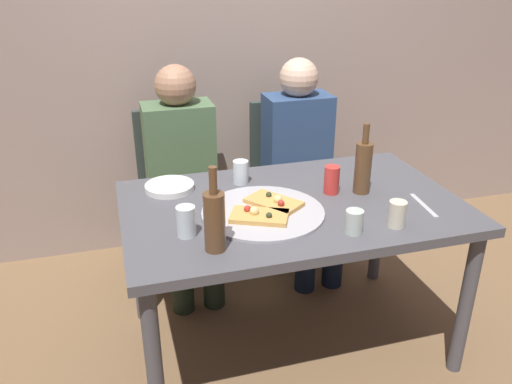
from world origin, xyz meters
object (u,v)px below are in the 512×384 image
object	(u,v)px
plate_stack	(170,187)
guest_in_sweater	(183,170)
wine_bottle	(363,166)
beer_bottle	(214,220)
table_knife	(423,205)
chair_left	(180,182)
pizza_tray	(263,212)
guest_in_beanie	(302,158)
short_glass	(397,214)
dining_table	(292,220)
pizza_slice_last	(274,202)
tumbler_far	(241,172)
pizza_slice_extra	(259,215)
wine_glass	(186,221)
tumbler_near	(354,222)
soda_can	(332,180)
chair_right	(292,169)

from	to	relation	value
plate_stack	guest_in_sweater	distance (m)	0.43
wine_bottle	beer_bottle	world-z (taller)	beer_bottle
table_knife	chair_left	world-z (taller)	chair_left
pizza_tray	guest_in_beanie	bearing A→B (deg)	58.71
wine_bottle	chair_left	xyz separation A→B (m)	(-0.68, 0.81, -0.33)
guest_in_beanie	chair_left	bearing A→B (deg)	-12.92
wine_bottle	short_glass	xyz separation A→B (m)	(-0.01, -0.32, -0.07)
dining_table	pizza_slice_last	world-z (taller)	pizza_slice_last
tumbler_far	guest_in_sweater	world-z (taller)	guest_in_sweater
pizza_slice_extra	guest_in_beanie	size ratio (longest dim) A/B	0.22
dining_table	short_glass	bearing A→B (deg)	-44.42
dining_table	chair_left	world-z (taller)	chair_left
wine_bottle	tumbler_far	xyz separation A→B (m)	(-0.48, 0.24, -0.07)
wine_glass	guest_in_sweater	bearing A→B (deg)	82.40
tumbler_near	tumbler_far	bearing A→B (deg)	116.52
pizza_tray	chair_left	distance (m)	0.94
tumbler_far	guest_in_sweater	distance (m)	0.48
dining_table	table_knife	world-z (taller)	table_knife
tumbler_far	guest_in_beanie	world-z (taller)	guest_in_beanie
wine_glass	guest_in_sweater	size ratio (longest dim) A/B	0.10
pizza_slice_extra	table_knife	xyz separation A→B (m)	(0.69, -0.06, -0.02)
short_glass	soda_can	xyz separation A→B (m)	(-0.11, 0.35, 0.01)
pizza_slice_last	wine_glass	distance (m)	0.41
pizza_slice_extra	soda_can	world-z (taller)	soda_can
short_glass	wine_bottle	bearing A→B (deg)	87.36
beer_bottle	wine_glass	distance (m)	0.16
wine_bottle	beer_bottle	distance (m)	0.77
short_glass	table_knife	xyz separation A→B (m)	(0.20, 0.12, -0.05)
chair_right	beer_bottle	bearing A→B (deg)	58.18
chair_left	pizza_slice_last	bearing A→B (deg)	107.51
pizza_tray	soda_can	distance (m)	0.36
chair_left	table_knife	bearing A→B (deg)	130.36
chair_left	chair_right	world-z (taller)	same
wine_glass	guest_in_beanie	xyz separation A→B (m)	(0.77, 0.84, -0.14)
plate_stack	guest_in_beanie	xyz separation A→B (m)	(0.78, 0.41, -0.09)
chair_left	tumbler_far	bearing A→B (deg)	109.47
pizza_slice_last	table_knife	bearing A→B (deg)	-15.15
wine_glass	table_knife	size ratio (longest dim) A/B	0.53
beer_bottle	plate_stack	xyz separation A→B (m)	(-0.09, 0.56, -0.10)
beer_bottle	tumbler_far	xyz separation A→B (m)	(0.23, 0.54, -0.06)
soda_can	chair_left	xyz separation A→B (m)	(-0.55, 0.79, -0.27)
pizza_tray	wine_bottle	world-z (taller)	wine_bottle
pizza_slice_extra	plate_stack	size ratio (longest dim) A/B	1.18
pizza_slice_extra	soda_can	xyz separation A→B (m)	(0.37, 0.17, 0.04)
soda_can	guest_in_sweater	xyz separation A→B (m)	(-0.55, 0.63, -0.14)
beer_bottle	chair_left	distance (m)	1.16
plate_stack	table_knife	bearing A→B (deg)	-24.96
pizza_slice_last	plate_stack	bearing A→B (deg)	142.63
pizza_slice_extra	chair_right	xyz separation A→B (m)	(0.49, 0.95, -0.23)
pizza_tray	tumbler_near	bearing A→B (deg)	-41.52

